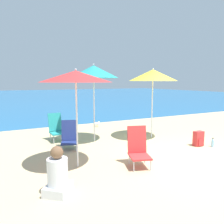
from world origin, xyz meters
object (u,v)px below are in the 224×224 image
Objects in this scene: beach_chair_teal at (56,127)px; backpack_red at (199,139)px; beach_umbrella_yellow at (153,75)px; person_seated_near at (58,175)px; beach_chair_red at (138,147)px; seagull at (97,124)px; beach_umbrella_red at (76,77)px; water_bottle at (213,143)px; beach_umbrella_teal at (94,72)px; beach_chair_navy at (70,136)px.

beach_chair_teal is 1.99× the size of backpack_red.
beach_umbrella_yellow reaches higher than person_seated_near.
beach_umbrella_yellow is 3.48m from beach_chair_teal.
backpack_red is (2.38, 0.45, -0.20)m from beach_chair_red.
beach_chair_red is 4.29m from seagull.
backpack_red is at bearing -63.07° from beach_umbrella_yellow.
beach_umbrella_red is 7.89× the size of seagull.
backpack_red is at bearing 138.15° from water_bottle.
beach_umbrella_yellow is (1.84, -0.47, -0.09)m from beach_umbrella_teal.
beach_chair_red reaches higher than person_seated_near.
seagull is at bearing 70.26° from beach_chair_navy.
beach_umbrella_teal is 8.83× the size of seagull.
beach_umbrella_red is at bearing -118.29° from seagull.
beach_chair_teal is 2.37m from seagull.
seagull is (2.64, 4.68, -0.19)m from person_seated_near.
beach_umbrella_teal reaches higher than beach_umbrella_yellow.
beach_chair_teal is (-1.04, 0.62, -1.72)m from beach_umbrella_teal.
water_bottle is (2.80, -2.06, -2.04)m from beach_umbrella_teal.
backpack_red is (3.56, -2.42, -0.21)m from beach_chair_teal.
beach_umbrella_teal reaches higher than backpack_red.
beach_chair_red is at bearing -70.35° from beach_chair_teal.
beach_chair_navy is at bearing 81.46° from beach_umbrella_red.
beach_umbrella_teal reaches higher than beach_chair_navy.
beach_chair_navy is 2.91m from seagull.
person_seated_near is at bearing -148.50° from beach_chair_red.
beach_chair_red reaches higher than backpack_red.
backpack_red is at bearing 28.30° from beach_chair_red.
beach_umbrella_teal reaches higher than beach_umbrella_red.
beach_umbrella_teal is 2.90× the size of person_seated_near.
water_bottle is (2.66, 0.20, -0.31)m from beach_chair_red.
beach_umbrella_yellow is 8.45× the size of seagull.
backpack_red is at bearing 51.26° from person_seated_near.
beach_umbrella_red reaches higher than beach_chair_navy.
beach_umbrella_teal is 1.90m from beach_umbrella_yellow.
beach_umbrella_yellow is at bearing 15.23° from beach_chair_navy.
beach_umbrella_teal is 2.05m from beach_umbrella_red.
beach_chair_red is at bearing -169.24° from backpack_red.
beach_chair_red is (1.02, -1.92, 0.06)m from beach_chair_navy.
beach_umbrella_yellow is 2.37m from backpack_red.
beach_chair_navy is at bearing 156.62° from backpack_red.
backpack_red is at bearing -5.37° from beach_chair_navy.
beach_umbrella_red is 2.14m from beach_chair_navy.
beach_chair_navy reaches higher than seagull.
beach_umbrella_yellow is 1.07× the size of beach_umbrella_red.
backpack_red is at bearing -1.17° from beach_umbrella_red.
beach_umbrella_yellow is 2.69m from water_bottle.
beach_chair_navy reaches higher than backpack_red.
beach_umbrella_yellow is at bearing -68.71° from seagull.
beach_umbrella_teal is 9.12× the size of water_bottle.
beach_umbrella_yellow is at bearing 23.33° from beach_umbrella_red.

